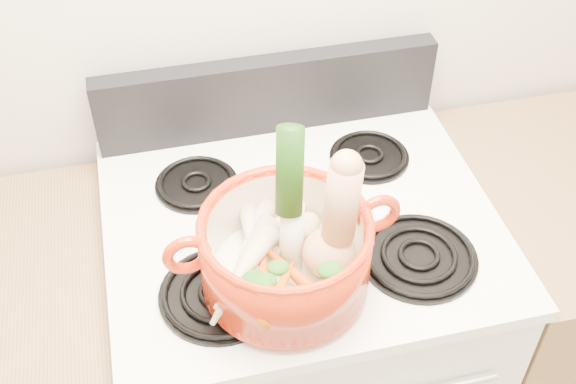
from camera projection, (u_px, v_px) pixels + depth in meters
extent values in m
cube|color=silver|center=(298.00, 355.00, 1.79)|extent=(0.76, 0.65, 0.92)
cube|color=white|center=(301.00, 222.00, 1.46)|extent=(0.78, 0.67, 0.03)
cube|color=black|center=(268.00, 95.00, 1.60)|extent=(0.76, 0.05, 0.18)
cylinder|color=black|center=(220.00, 292.00, 1.30)|extent=(0.22, 0.22, 0.02)
cylinder|color=black|center=(419.00, 256.00, 1.36)|extent=(0.22, 0.22, 0.02)
cylinder|color=black|center=(197.00, 183.00, 1.51)|extent=(0.17, 0.17, 0.02)
cylinder|color=black|center=(369.00, 155.00, 1.57)|extent=(0.17, 0.17, 0.02)
cylinder|color=#AB240A|center=(285.00, 253.00, 1.26)|extent=(0.32, 0.32, 0.15)
torus|color=#AB240A|center=(187.00, 255.00, 1.19)|extent=(0.08, 0.02, 0.08)
torus|color=#AB240A|center=(378.00, 213.00, 1.26)|extent=(0.08, 0.02, 0.08)
cylinder|color=silver|center=(292.00, 203.00, 1.20)|extent=(0.08, 0.11, 0.30)
ellipsoid|color=#D7BC84|center=(294.00, 228.00, 1.33)|extent=(0.10, 0.08, 0.05)
cone|color=beige|center=(247.00, 251.00, 1.29)|extent=(0.15, 0.21, 0.06)
cone|color=beige|center=(242.00, 270.00, 1.24)|extent=(0.18, 0.21, 0.07)
cone|color=beige|center=(253.00, 243.00, 1.29)|extent=(0.05, 0.17, 0.05)
cone|color=#EDE5C1|center=(244.00, 268.00, 1.24)|extent=(0.16, 0.16, 0.05)
cone|color=#D4620A|center=(268.00, 275.00, 1.25)|extent=(0.03, 0.14, 0.04)
cone|color=#DC580B|center=(261.00, 282.00, 1.24)|extent=(0.08, 0.15, 0.04)
cone|color=#B75309|center=(294.00, 275.00, 1.24)|extent=(0.11, 0.16, 0.05)
cone|color=#D55C0A|center=(278.00, 294.00, 1.20)|extent=(0.10, 0.13, 0.04)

